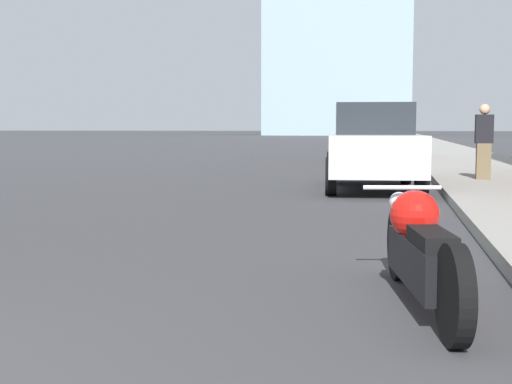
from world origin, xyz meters
TOP-DOWN VIEW (x-y plane):
  - sidewalk at (5.88, 40.00)m, footprint 3.33×240.00m
  - motorcycle at (3.47, 3.31)m, footprint 0.67×2.39m
  - parked_car_silver at (2.92, 12.67)m, footprint 2.09×4.67m
  - parked_car_red at (2.99, 24.50)m, footprint 1.88×4.40m
  - parked_car_blue at (2.93, 37.50)m, footprint 2.09×4.00m
  - parked_car_green at (2.82, 47.96)m, footprint 2.23×4.53m
  - pedestrian at (5.19, 13.75)m, footprint 0.36×0.22m

SIDE VIEW (x-z plane):
  - sidewalk at x=5.88m, z-range 0.00..0.15m
  - motorcycle at x=3.47m, z-range -0.01..0.79m
  - parked_car_blue at x=2.93m, z-range 0.01..1.68m
  - parked_car_red at x=2.99m, z-range 0.02..1.70m
  - parked_car_green at x=2.82m, z-range 0.00..1.73m
  - parked_car_silver at x=2.92m, z-range 0.01..1.72m
  - pedestrian at x=5.19m, z-range 0.16..1.73m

